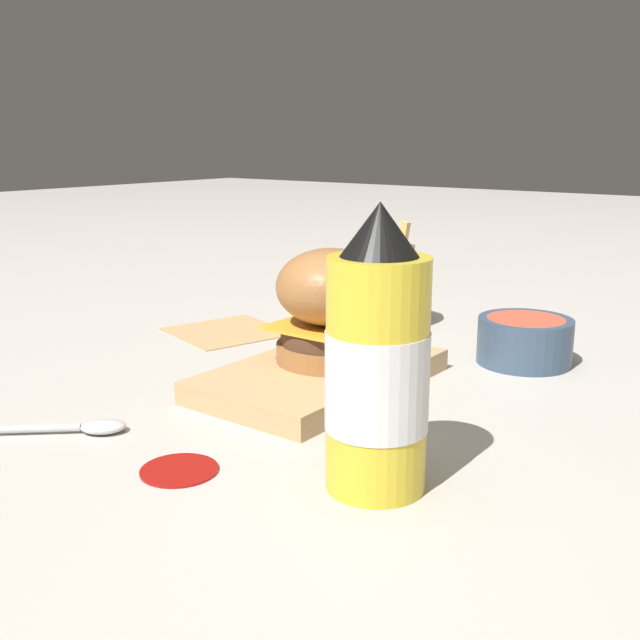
{
  "coord_description": "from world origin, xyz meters",
  "views": [
    {
      "loc": [
        0.62,
        0.49,
        0.26
      ],
      "look_at": [
        0.0,
        0.02,
        0.07
      ],
      "focal_mm": 42.0,
      "sensor_mm": 36.0,
      "label": 1
    }
  ],
  "objects_px": {
    "burger": "(330,305)",
    "fries_basket": "(382,292)",
    "serving_board": "(320,376)",
    "side_bowl": "(525,340)",
    "ketchup_bottle": "(377,366)",
    "spoon": "(74,427)"
  },
  "relations": [
    {
      "from": "ketchup_bottle",
      "to": "spoon",
      "type": "height_order",
      "value": "ketchup_bottle"
    },
    {
      "from": "serving_board",
      "to": "side_bowl",
      "type": "xyz_separation_m",
      "value": [
        -0.21,
        0.14,
        0.02
      ]
    },
    {
      "from": "ketchup_bottle",
      "to": "fries_basket",
      "type": "bearing_deg",
      "value": -147.96
    },
    {
      "from": "fries_basket",
      "to": "burger",
      "type": "bearing_deg",
      "value": 20.48
    },
    {
      "from": "fries_basket",
      "to": "side_bowl",
      "type": "distance_m",
      "value": 0.24
    },
    {
      "from": "fries_basket",
      "to": "side_bowl",
      "type": "bearing_deg",
      "value": 76.44
    },
    {
      "from": "burger",
      "to": "side_bowl",
      "type": "relative_size",
      "value": 1.12
    },
    {
      "from": "side_bowl",
      "to": "spoon",
      "type": "height_order",
      "value": "side_bowl"
    },
    {
      "from": "serving_board",
      "to": "side_bowl",
      "type": "bearing_deg",
      "value": 146.47
    },
    {
      "from": "ketchup_bottle",
      "to": "side_bowl",
      "type": "xyz_separation_m",
      "value": [
        -0.38,
        -0.04,
        -0.07
      ]
    },
    {
      "from": "serving_board",
      "to": "spoon",
      "type": "distance_m",
      "value": 0.26
    },
    {
      "from": "serving_board",
      "to": "fries_basket",
      "type": "xyz_separation_m",
      "value": [
        -0.27,
        -0.09,
        0.04
      ]
    },
    {
      "from": "fries_basket",
      "to": "ketchup_bottle",
      "type": "bearing_deg",
      "value": 32.04
    },
    {
      "from": "serving_board",
      "to": "fries_basket",
      "type": "bearing_deg",
      "value": -160.77
    },
    {
      "from": "serving_board",
      "to": "spoon",
      "type": "relative_size",
      "value": 2.01
    },
    {
      "from": "burger",
      "to": "side_bowl",
      "type": "bearing_deg",
      "value": 143.85
    },
    {
      "from": "burger",
      "to": "side_bowl",
      "type": "height_order",
      "value": "burger"
    },
    {
      "from": "serving_board",
      "to": "side_bowl",
      "type": "relative_size",
      "value": 2.46
    },
    {
      "from": "burger",
      "to": "fries_basket",
      "type": "xyz_separation_m",
      "value": [
        -0.25,
        -0.09,
        -0.04
      ]
    },
    {
      "from": "serving_board",
      "to": "burger",
      "type": "distance_m",
      "value": 0.08
    },
    {
      "from": "ketchup_bottle",
      "to": "side_bowl",
      "type": "height_order",
      "value": "ketchup_bottle"
    },
    {
      "from": "side_bowl",
      "to": "ketchup_bottle",
      "type": "bearing_deg",
      "value": 5.43
    }
  ]
}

